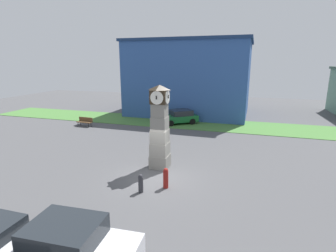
{
  "coord_description": "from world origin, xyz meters",
  "views": [
    {
      "loc": [
        4.64,
        -12.96,
        6.39
      ],
      "look_at": [
        -0.11,
        2.57,
        2.36
      ],
      "focal_mm": 28.0,
      "sensor_mm": 36.0,
      "label": 1
    }
  ],
  "objects_px": {
    "clock_tower": "(160,130)",
    "bench": "(85,121)",
    "bollard_mid_row": "(141,183)",
    "bollard_near_tower": "(166,178)",
    "car_far_lot": "(179,117)",
    "car_by_building": "(72,248)"
  },
  "relations": [
    {
      "from": "clock_tower",
      "to": "bollard_near_tower",
      "type": "relative_size",
      "value": 4.68
    },
    {
      "from": "clock_tower",
      "to": "bench",
      "type": "height_order",
      "value": "clock_tower"
    },
    {
      "from": "clock_tower",
      "to": "bench",
      "type": "distance_m",
      "value": 13.26
    },
    {
      "from": "clock_tower",
      "to": "car_by_building",
      "type": "relative_size",
      "value": 1.27
    },
    {
      "from": "car_by_building",
      "to": "bollard_mid_row",
      "type": "bearing_deg",
      "value": 89.64
    },
    {
      "from": "clock_tower",
      "to": "bench",
      "type": "relative_size",
      "value": 3.12
    },
    {
      "from": "bollard_near_tower",
      "to": "car_far_lot",
      "type": "xyz_separation_m",
      "value": [
        -2.98,
        14.16,
        0.19
      ]
    },
    {
      "from": "bollard_near_tower",
      "to": "bench",
      "type": "distance_m",
      "value": 15.61
    },
    {
      "from": "bollard_mid_row",
      "to": "bench",
      "type": "relative_size",
      "value": 0.59
    },
    {
      "from": "clock_tower",
      "to": "bollard_mid_row",
      "type": "distance_m",
      "value": 3.84
    },
    {
      "from": "car_far_lot",
      "to": "clock_tower",
      "type": "bearing_deg",
      "value": -81.11
    },
    {
      "from": "car_by_building",
      "to": "bench",
      "type": "height_order",
      "value": "car_by_building"
    },
    {
      "from": "bench",
      "to": "clock_tower",
      "type": "bearing_deg",
      "value": -36.07
    },
    {
      "from": "car_by_building",
      "to": "car_far_lot",
      "type": "bearing_deg",
      "value": 95.35
    },
    {
      "from": "clock_tower",
      "to": "bollard_near_tower",
      "type": "xyz_separation_m",
      "value": [
        1.16,
        -2.52,
        -1.85
      ]
    },
    {
      "from": "bollard_near_tower",
      "to": "bollard_mid_row",
      "type": "bearing_deg",
      "value": -142.2
    },
    {
      "from": "car_far_lot",
      "to": "bench",
      "type": "height_order",
      "value": "car_far_lot"
    },
    {
      "from": "bollard_mid_row",
      "to": "bench",
      "type": "xyz_separation_m",
      "value": [
        -10.72,
        11.06,
        0.04
      ]
    },
    {
      "from": "bollard_near_tower",
      "to": "bench",
      "type": "height_order",
      "value": "bollard_near_tower"
    },
    {
      "from": "clock_tower",
      "to": "bench",
      "type": "bearing_deg",
      "value": 143.93
    },
    {
      "from": "bollard_near_tower",
      "to": "bench",
      "type": "relative_size",
      "value": 0.67
    },
    {
      "from": "car_far_lot",
      "to": "bollard_near_tower",
      "type": "bearing_deg",
      "value": -78.09
    }
  ]
}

